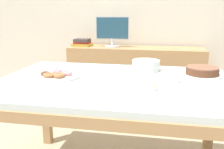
% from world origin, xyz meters
% --- Properties ---
extents(wall_back, '(8.00, 0.10, 2.60)m').
position_xyz_m(wall_back, '(0.00, 1.86, 1.30)').
color(wall_back, silver).
rests_on(wall_back, ground).
extents(dining_table, '(1.57, 1.07, 0.78)m').
position_xyz_m(dining_table, '(0.00, 0.00, 0.69)').
color(dining_table, silver).
rests_on(dining_table, ground).
extents(sideboard, '(1.67, 0.44, 0.79)m').
position_xyz_m(sideboard, '(0.00, 1.56, 0.39)').
color(sideboard, tan).
rests_on(sideboard, ground).
extents(computer_monitor, '(0.42, 0.20, 0.38)m').
position_xyz_m(computer_monitor, '(-0.30, 1.56, 0.97)').
color(computer_monitor, silver).
rests_on(computer_monitor, sideboard).
extents(book_stack, '(0.26, 0.21, 0.09)m').
position_xyz_m(book_stack, '(-0.70, 1.56, 0.83)').
color(book_stack, '#B29933').
rests_on(book_stack, sideboard).
extents(cake_chocolate_round, '(0.28, 0.28, 0.06)m').
position_xyz_m(cake_chocolate_round, '(0.58, 0.23, 0.81)').
color(cake_chocolate_round, white).
rests_on(cake_chocolate_round, dining_table).
extents(pastry_platter, '(0.32, 0.32, 0.04)m').
position_xyz_m(pastry_platter, '(-0.40, 0.01, 0.79)').
color(pastry_platter, white).
rests_on(pastry_platter, dining_table).
extents(plate_stack, '(0.21, 0.21, 0.08)m').
position_xyz_m(plate_stack, '(0.19, 0.33, 0.82)').
color(plate_stack, white).
rests_on(plate_stack, dining_table).
extents(tealight_centre, '(0.04, 0.04, 0.04)m').
position_xyz_m(tealight_centre, '(0.40, 0.02, 0.79)').
color(tealight_centre, silver).
rests_on(tealight_centre, dining_table).
extents(tealight_near_front, '(0.04, 0.04, 0.04)m').
position_xyz_m(tealight_near_front, '(0.26, -0.17, 0.79)').
color(tealight_near_front, silver).
rests_on(tealight_near_front, dining_table).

